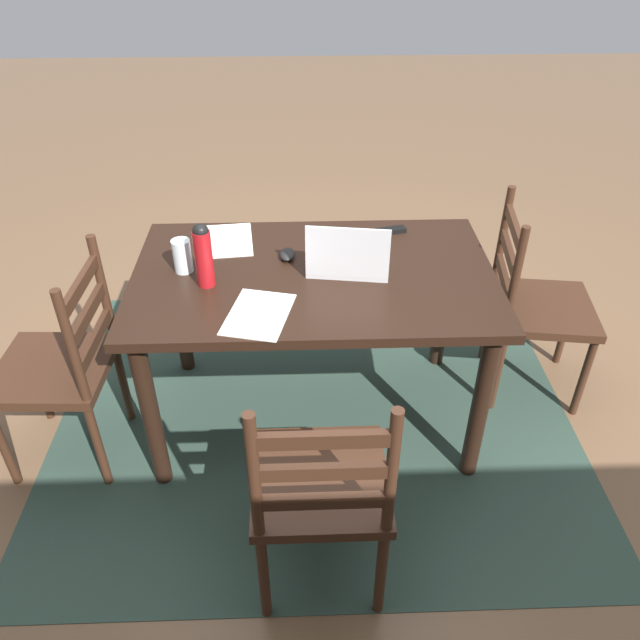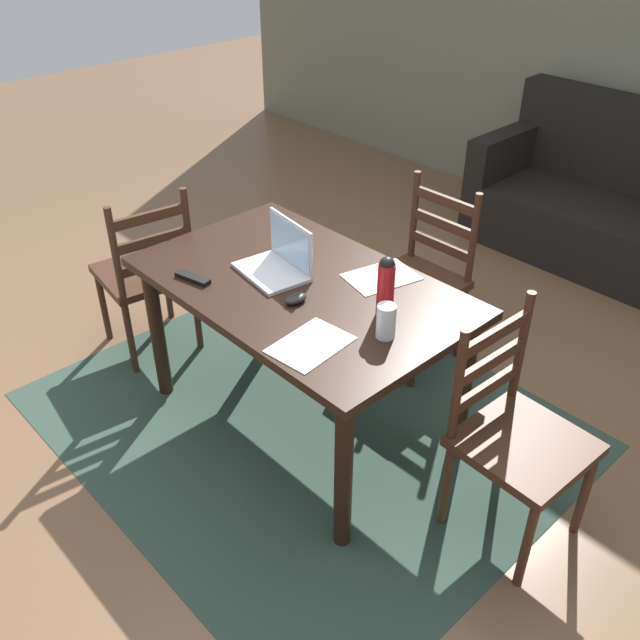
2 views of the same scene
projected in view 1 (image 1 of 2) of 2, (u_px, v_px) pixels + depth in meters
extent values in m
plane|color=brown|center=(315.00, 413.00, 2.92)|extent=(14.00, 14.00, 0.00)
cube|color=#2D4238|center=(315.00, 413.00, 2.92)|extent=(2.35, 1.96, 0.01)
cube|color=black|center=(314.00, 277.00, 2.48)|extent=(1.44, 0.89, 0.04)
cylinder|color=black|center=(444.00, 302.00, 3.02)|extent=(0.07, 0.07, 0.73)
cylinder|color=black|center=(179.00, 308.00, 2.98)|extent=(0.07, 0.07, 0.73)
cylinder|color=black|center=(480.00, 407.00, 2.43)|extent=(0.07, 0.07, 0.73)
cylinder|color=black|center=(151.00, 415.00, 2.40)|extent=(0.07, 0.07, 0.73)
cube|color=#3D2316|center=(543.00, 308.00, 2.83)|extent=(0.50, 0.50, 0.04)
cylinder|color=#3D2316|center=(565.00, 328.00, 3.11)|extent=(0.04, 0.04, 0.43)
cylinder|color=#3D2316|center=(583.00, 378.00, 2.80)|extent=(0.04, 0.04, 0.43)
cylinder|color=#3D2316|center=(488.00, 323.00, 3.14)|extent=(0.04, 0.04, 0.43)
cylinder|color=#3D2316|center=(497.00, 372.00, 2.83)|extent=(0.04, 0.04, 0.43)
cylinder|color=#3D2316|center=(502.00, 238.00, 2.86)|extent=(0.04, 0.04, 0.50)
cylinder|color=#3D2316|center=(515.00, 282.00, 2.55)|extent=(0.04, 0.04, 0.50)
cube|color=#3D2316|center=(504.00, 278.00, 2.76)|extent=(0.07, 0.36, 0.05)
cube|color=#3D2316|center=(509.00, 253.00, 2.69)|extent=(0.07, 0.36, 0.05)
cube|color=#3D2316|center=(514.00, 227.00, 2.62)|extent=(0.07, 0.36, 0.05)
cube|color=#3D2316|center=(320.00, 480.00, 2.03)|extent=(0.44, 0.44, 0.04)
cylinder|color=#3D2316|center=(267.00, 483.00, 2.32)|extent=(0.04, 0.04, 0.43)
cylinder|color=#3D2316|center=(369.00, 480.00, 2.33)|extent=(0.04, 0.04, 0.43)
cylinder|color=#3D2316|center=(264.00, 577.00, 2.01)|extent=(0.04, 0.04, 0.43)
cylinder|color=#3D2316|center=(381.00, 573.00, 2.02)|extent=(0.04, 0.04, 0.43)
cylinder|color=#3D2316|center=(254.00, 480.00, 1.72)|extent=(0.04, 0.04, 0.50)
cylinder|color=#3D2316|center=(391.00, 476.00, 1.73)|extent=(0.04, 0.04, 0.50)
cube|color=#3D2316|center=(323.00, 501.00, 1.78)|extent=(0.36, 0.03, 0.05)
cube|color=#3D2316|center=(323.00, 472.00, 1.71)|extent=(0.36, 0.03, 0.05)
cube|color=#3D2316|center=(323.00, 440.00, 1.64)|extent=(0.36, 0.03, 0.05)
cube|color=#3D2316|center=(53.00, 369.00, 2.49)|extent=(0.46, 0.46, 0.04)
cylinder|color=#3D2316|center=(3.00, 445.00, 2.47)|extent=(0.04, 0.04, 0.43)
cylinder|color=#3D2316|center=(39.00, 382.00, 2.78)|extent=(0.04, 0.04, 0.43)
cylinder|color=#3D2316|center=(98.00, 446.00, 2.47)|extent=(0.04, 0.04, 0.43)
cylinder|color=#3D2316|center=(124.00, 382.00, 2.78)|extent=(0.04, 0.04, 0.43)
cylinder|color=#3D2316|center=(73.00, 350.00, 2.18)|extent=(0.04, 0.04, 0.50)
cylinder|color=#3D2316|center=(104.00, 291.00, 2.49)|extent=(0.04, 0.04, 0.50)
cube|color=#3D2316|center=(95.00, 340.00, 2.40)|extent=(0.04, 0.36, 0.05)
cube|color=#3D2316|center=(88.00, 313.00, 2.32)|extent=(0.04, 0.36, 0.05)
cube|color=#3D2316|center=(80.00, 285.00, 2.25)|extent=(0.04, 0.36, 0.05)
cube|color=silver|center=(349.00, 265.00, 2.50)|extent=(0.35, 0.26, 0.02)
cube|color=silver|center=(347.00, 253.00, 2.35)|extent=(0.32, 0.06, 0.21)
cube|color=#A5CCEA|center=(348.00, 252.00, 2.36)|extent=(0.29, 0.05, 0.19)
cylinder|color=#A81419|center=(204.00, 259.00, 2.33)|extent=(0.07, 0.07, 0.23)
sphere|color=black|center=(200.00, 232.00, 2.27)|extent=(0.06, 0.06, 0.06)
cylinder|color=silver|center=(182.00, 256.00, 2.44)|extent=(0.07, 0.07, 0.14)
ellipsoid|color=black|center=(287.00, 254.00, 2.55)|extent=(0.07, 0.10, 0.03)
cube|color=black|center=(387.00, 231.00, 2.73)|extent=(0.18, 0.08, 0.02)
cube|color=white|center=(227.00, 240.00, 2.68)|extent=(0.24, 0.32, 0.00)
cube|color=white|center=(259.00, 314.00, 2.23)|extent=(0.27, 0.34, 0.00)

